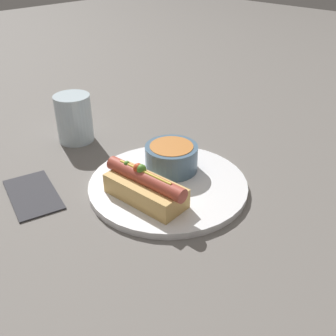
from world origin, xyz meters
name	(u,v)px	position (x,y,z in m)	size (l,w,h in m)	color
ground_plane	(168,188)	(0.00, 0.00, 0.00)	(4.00, 4.00, 0.00)	slate
dinner_plate	(168,185)	(0.00, 0.00, 0.01)	(0.28, 0.28, 0.01)	white
hot_dog	(145,187)	(0.01, -0.06, 0.04)	(0.16, 0.07, 0.06)	#DBAD60
soup_bowl	(171,156)	(-0.03, 0.04, 0.04)	(0.10, 0.10, 0.05)	slate
spoon	(163,161)	(-0.05, 0.04, 0.02)	(0.03, 0.18, 0.01)	#B7B7BC
drinking_glass	(74,118)	(-0.28, -0.01, 0.05)	(0.08, 0.08, 0.10)	silver
napkin	(33,194)	(-0.15, -0.18, 0.00)	(0.15, 0.11, 0.01)	#333338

